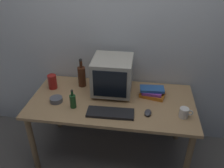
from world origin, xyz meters
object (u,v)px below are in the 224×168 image
object	(u,v)px
computer_mouse	(148,113)
cd_spindle	(56,100)
keyboard	(110,113)
mug	(184,113)
bottle_tall	(82,76)
book_stack	(152,92)
metal_canister	(52,82)
crt_monitor	(112,75)
bottle_short	(73,101)

from	to	relation	value
computer_mouse	cd_spindle	distance (m)	0.88
keyboard	mug	xyz separation A→B (m)	(0.64, 0.05, 0.03)
mug	bottle_tall	bearing A→B (deg)	159.05
book_stack	metal_canister	bearing A→B (deg)	179.95
cd_spindle	metal_canister	size ratio (longest dim) A/B	0.80
cd_spindle	book_stack	bearing A→B (deg)	14.60
computer_mouse	metal_canister	distance (m)	1.04
crt_monitor	book_stack	xyz separation A→B (m)	(0.40, -0.02, -0.15)
cd_spindle	computer_mouse	bearing A→B (deg)	-4.50
bottle_tall	mug	xyz separation A→B (m)	(1.01, -0.39, -0.07)
computer_mouse	keyboard	bearing A→B (deg)	-165.29
metal_canister	mug	bearing A→B (deg)	-12.80
bottle_tall	cd_spindle	xyz separation A→B (m)	(-0.17, -0.33, -0.10)
crt_monitor	metal_canister	world-z (taller)	crt_monitor
bottle_tall	metal_canister	xyz separation A→B (m)	(-0.29, -0.09, -0.04)
bottle_short	metal_canister	xyz separation A→B (m)	(-0.31, 0.30, 0.00)
keyboard	bottle_tall	distance (m)	0.59
keyboard	cd_spindle	size ratio (longest dim) A/B	3.50
bottle_short	book_stack	size ratio (longest dim) A/B	0.73
book_stack	mug	size ratio (longest dim) A/B	2.18
bottle_short	mug	size ratio (longest dim) A/B	1.60
keyboard	computer_mouse	bearing A→B (deg)	5.94
cd_spindle	keyboard	bearing A→B (deg)	-11.83
computer_mouse	bottle_short	bearing A→B (deg)	-173.66
mug	cd_spindle	distance (m)	1.19
crt_monitor	computer_mouse	world-z (taller)	crt_monitor
mug	cd_spindle	bearing A→B (deg)	177.14
computer_mouse	mug	xyz separation A→B (m)	(0.31, 0.01, 0.03)
crt_monitor	bottle_short	size ratio (longest dim) A/B	2.05
crt_monitor	book_stack	bearing A→B (deg)	-2.40
bottle_tall	mug	world-z (taller)	bottle_tall
crt_monitor	bottle_tall	distance (m)	0.35
bottle_tall	metal_canister	world-z (taller)	bottle_tall
bottle_short	cd_spindle	distance (m)	0.20
bottle_short	book_stack	distance (m)	0.78
crt_monitor	book_stack	distance (m)	0.43
crt_monitor	keyboard	size ratio (longest dim) A/B	0.93
keyboard	computer_mouse	world-z (taller)	computer_mouse
cd_spindle	bottle_short	bearing A→B (deg)	-18.25
keyboard	bottle_tall	world-z (taller)	bottle_tall
crt_monitor	metal_canister	xyz separation A→B (m)	(-0.63, -0.02, -0.12)
bottle_short	cd_spindle	world-z (taller)	bottle_short
book_stack	cd_spindle	world-z (taller)	book_stack
keyboard	mug	bearing A→B (deg)	3.05
keyboard	book_stack	world-z (taller)	book_stack
crt_monitor	mug	size ratio (longest dim) A/B	3.27
book_stack	cd_spindle	bearing A→B (deg)	-165.40
bottle_short	cd_spindle	bearing A→B (deg)	161.75
keyboard	book_stack	distance (m)	0.51
bottle_short	mug	bearing A→B (deg)	0.15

